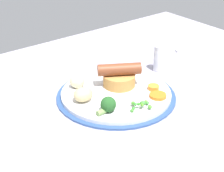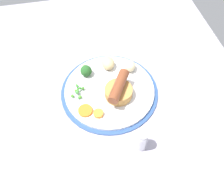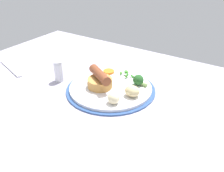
# 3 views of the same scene
# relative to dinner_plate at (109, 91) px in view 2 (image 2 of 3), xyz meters

# --- Properties ---
(dining_table) EXTENTS (1.10, 0.80, 0.03)m
(dining_table) POSITION_rel_dinner_plate_xyz_m (-0.05, -0.02, -0.02)
(dining_table) COLOR #9E99AD
(dining_table) RESTS_ON ground
(dinner_plate) EXTENTS (0.29, 0.29, 0.01)m
(dinner_plate) POSITION_rel_dinner_plate_xyz_m (0.00, 0.00, 0.00)
(dinner_plate) COLOR #2D4C84
(dinner_plate) RESTS_ON dining_table
(sausage_pudding) EXTENTS (0.11, 0.08, 0.06)m
(sausage_pudding) POSITION_rel_dinner_plate_xyz_m (-0.03, -0.03, 0.03)
(sausage_pudding) COLOR #BC8442
(sausage_pudding) RESTS_ON dinner_plate
(pea_pile) EXTENTS (0.05, 0.04, 0.02)m
(pea_pile) POSITION_rel_dinner_plate_xyz_m (0.00, 0.09, 0.02)
(pea_pile) COLOR #4D9726
(pea_pile) RESTS_ON dinner_plate
(broccoli_floret_near) EXTENTS (0.05, 0.03, 0.03)m
(broccoli_floret_near) POSITION_rel_dinner_plate_xyz_m (0.07, 0.06, 0.02)
(broccoli_floret_near) COLOR #235623
(broccoli_floret_near) RESTS_ON dinner_plate
(potato_chunk_0) EXTENTS (0.05, 0.05, 0.03)m
(potato_chunk_0) POSITION_rel_dinner_plate_xyz_m (0.06, -0.08, 0.03)
(potato_chunk_0) COLOR beige
(potato_chunk_0) RESTS_ON dinner_plate
(potato_chunk_2) EXTENTS (0.05, 0.04, 0.03)m
(potato_chunk_2) POSITION_rel_dinner_plate_xyz_m (0.09, -0.01, 0.03)
(potato_chunk_2) COLOR #CCB77F
(potato_chunk_2) RESTS_ON dinner_plate
(carrot_slice_1) EXTENTS (0.03, 0.03, 0.01)m
(carrot_slice_1) POSITION_rel_dinner_plate_xyz_m (-0.08, 0.05, 0.01)
(carrot_slice_1) COLOR orange
(carrot_slice_1) RESTS_ON dinner_plate
(carrot_slice_2) EXTENTS (0.05, 0.05, 0.01)m
(carrot_slice_2) POSITION_rel_dinner_plate_xyz_m (-0.06, 0.08, 0.01)
(carrot_slice_2) COLOR orange
(carrot_slice_2) RESTS_ON dinner_plate
(salt_shaker) EXTENTS (0.03, 0.03, 0.07)m
(salt_shaker) POSITION_rel_dinner_plate_xyz_m (-0.18, -0.04, 0.03)
(salt_shaker) COLOR silver
(salt_shaker) RESTS_ON dining_table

